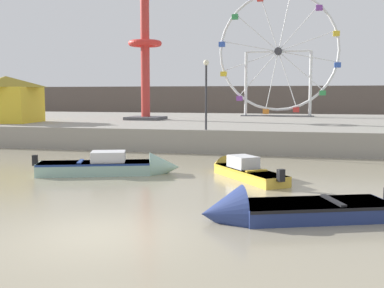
{
  "coord_description": "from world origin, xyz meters",
  "views": [
    {
      "loc": [
        4.76,
        -10.1,
        3.35
      ],
      "look_at": [
        0.06,
        9.43,
        1.22
      ],
      "focal_mm": 43.79,
      "sensor_mm": 36.0,
      "label": 1
    }
  ],
  "objects_px": {
    "ferris_wheel_white_frame": "(278,54)",
    "carnival_booth_yellow_awning": "(7,98)",
    "motorboat_seafoam": "(118,166)",
    "motorboat_navy_blue": "(277,211)",
    "promenade_lamp_near": "(206,84)",
    "drop_tower_red_tower": "(145,49)",
    "motorboat_mustard_yellow": "(239,170)"
  },
  "relations": [
    {
      "from": "motorboat_seafoam",
      "to": "promenade_lamp_near",
      "type": "relative_size",
      "value": 1.52
    },
    {
      "from": "drop_tower_red_tower",
      "to": "carnival_booth_yellow_awning",
      "type": "relative_size",
      "value": 2.7
    },
    {
      "from": "carnival_booth_yellow_awning",
      "to": "promenade_lamp_near",
      "type": "distance_m",
      "value": 15.86
    },
    {
      "from": "drop_tower_red_tower",
      "to": "motorboat_seafoam",
      "type": "bearing_deg",
      "value": -74.61
    },
    {
      "from": "ferris_wheel_white_frame",
      "to": "carnival_booth_yellow_awning",
      "type": "relative_size",
      "value": 2.33
    },
    {
      "from": "motorboat_mustard_yellow",
      "to": "ferris_wheel_white_frame",
      "type": "bearing_deg",
      "value": -37.75
    },
    {
      "from": "motorboat_navy_blue",
      "to": "promenade_lamp_near",
      "type": "bearing_deg",
      "value": -91.66
    },
    {
      "from": "motorboat_navy_blue",
      "to": "motorboat_mustard_yellow",
      "type": "xyz_separation_m",
      "value": [
        -1.91,
        6.46,
        0.03
      ]
    },
    {
      "from": "motorboat_navy_blue",
      "to": "ferris_wheel_white_frame",
      "type": "distance_m",
      "value": 32.27
    },
    {
      "from": "motorboat_seafoam",
      "to": "ferris_wheel_white_frame",
      "type": "distance_m",
      "value": 27.06
    },
    {
      "from": "motorboat_navy_blue",
      "to": "carnival_booth_yellow_awning",
      "type": "bearing_deg",
      "value": -61.49
    },
    {
      "from": "carnival_booth_yellow_awning",
      "to": "motorboat_navy_blue",
      "type": "bearing_deg",
      "value": -45.79
    },
    {
      "from": "ferris_wheel_white_frame",
      "to": "carnival_booth_yellow_awning",
      "type": "distance_m",
      "value": 23.63
    },
    {
      "from": "ferris_wheel_white_frame",
      "to": "carnival_booth_yellow_awning",
      "type": "bearing_deg",
      "value": -142.19
    },
    {
      "from": "ferris_wheel_white_frame",
      "to": "carnival_booth_yellow_awning",
      "type": "xyz_separation_m",
      "value": [
        -18.4,
        -14.28,
        -3.99
      ]
    },
    {
      "from": "motorboat_seafoam",
      "to": "motorboat_mustard_yellow",
      "type": "height_order",
      "value": "motorboat_seafoam"
    },
    {
      "from": "motorboat_navy_blue",
      "to": "motorboat_seafoam",
      "type": "xyz_separation_m",
      "value": [
        -6.94,
        5.79,
        0.09
      ]
    },
    {
      "from": "ferris_wheel_white_frame",
      "to": "drop_tower_red_tower",
      "type": "relative_size",
      "value": 0.86
    },
    {
      "from": "motorboat_mustard_yellow",
      "to": "promenade_lamp_near",
      "type": "relative_size",
      "value": 1.2
    },
    {
      "from": "motorboat_mustard_yellow",
      "to": "ferris_wheel_white_frame",
      "type": "relative_size",
      "value": 0.42
    },
    {
      "from": "motorboat_navy_blue",
      "to": "promenade_lamp_near",
      "type": "height_order",
      "value": "promenade_lamp_near"
    },
    {
      "from": "ferris_wheel_white_frame",
      "to": "promenade_lamp_near",
      "type": "bearing_deg",
      "value": -99.48
    },
    {
      "from": "ferris_wheel_white_frame",
      "to": "motorboat_seafoam",
      "type": "bearing_deg",
      "value": -101.3
    },
    {
      "from": "drop_tower_red_tower",
      "to": "carnival_booth_yellow_awning",
      "type": "bearing_deg",
      "value": -145.47
    },
    {
      "from": "motorboat_navy_blue",
      "to": "ferris_wheel_white_frame",
      "type": "xyz_separation_m",
      "value": [
        -1.8,
        31.49,
        6.82
      ]
    },
    {
      "from": "motorboat_mustard_yellow",
      "to": "carnival_booth_yellow_awning",
      "type": "xyz_separation_m",
      "value": [
        -18.3,
        10.74,
        2.8
      ]
    },
    {
      "from": "motorboat_navy_blue",
      "to": "motorboat_seafoam",
      "type": "distance_m",
      "value": 9.04
    },
    {
      "from": "motorboat_seafoam",
      "to": "ferris_wheel_white_frame",
      "type": "xyz_separation_m",
      "value": [
        5.14,
        25.7,
        6.73
      ]
    },
    {
      "from": "motorboat_mustard_yellow",
      "to": "carnival_booth_yellow_awning",
      "type": "bearing_deg",
      "value": 22.08
    },
    {
      "from": "motorboat_seafoam",
      "to": "motorboat_mustard_yellow",
      "type": "xyz_separation_m",
      "value": [
        5.03,
        0.67,
        -0.06
      ]
    },
    {
      "from": "motorboat_navy_blue",
      "to": "drop_tower_red_tower",
      "type": "bearing_deg",
      "value": -84.18
    },
    {
      "from": "motorboat_seafoam",
      "to": "drop_tower_red_tower",
      "type": "bearing_deg",
      "value": 85.99
    }
  ]
}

